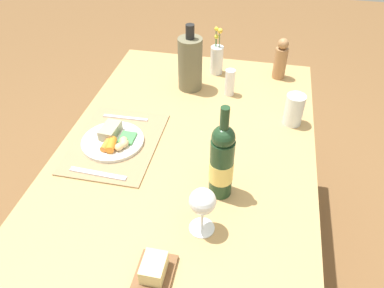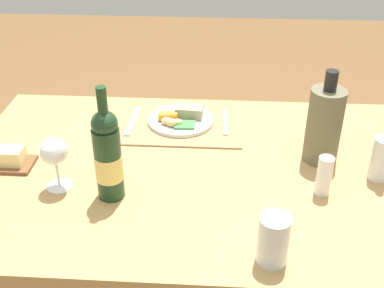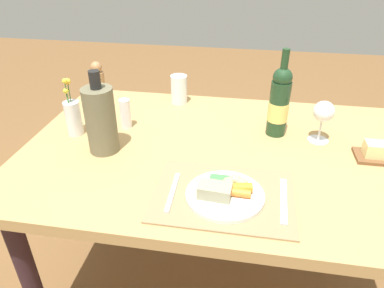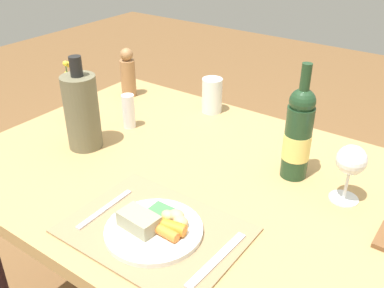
{
  "view_description": "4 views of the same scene",
  "coord_description": "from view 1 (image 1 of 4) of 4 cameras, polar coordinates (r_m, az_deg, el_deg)",
  "views": [
    {
      "loc": [
        1.05,
        0.23,
        1.67
      ],
      "look_at": [
        0.08,
        0.04,
        0.84
      ],
      "focal_mm": 35.58,
      "sensor_mm": 36.0,
      "label": 1
    },
    {
      "loc": [
        -0.09,
        1.24,
        1.59
      ],
      "look_at": [
        -0.01,
        -0.03,
        0.82
      ],
      "focal_mm": 46.01,
      "sensor_mm": 36.0,
      "label": 2
    },
    {
      "loc": [
        0.09,
        -1.09,
        1.42
      ],
      "look_at": [
        -0.08,
        -0.08,
        0.82
      ],
      "focal_mm": 33.1,
      "sensor_mm": 36.0,
      "label": 3
    },
    {
      "loc": [
        0.58,
        -0.86,
        1.44
      ],
      "look_at": [
        -0.07,
        0.04,
        0.82
      ],
      "focal_mm": 40.78,
      "sensor_mm": 36.0,
      "label": 4
    }
  ],
  "objects": [
    {
      "name": "flower_vase",
      "position": [
        1.83,
        3.73,
        12.67
      ],
      "size": [
        0.06,
        0.06,
        0.23
      ],
      "color": "silver",
      "rests_on": "dining_table"
    },
    {
      "name": "placemat",
      "position": [
        1.45,
        -11.28,
        0.2
      ],
      "size": [
        0.41,
        0.31,
        0.01
      ],
      "primitive_type": "cube",
      "color": "#967A55",
      "rests_on": "dining_table"
    },
    {
      "name": "ground_plane",
      "position": [
        1.99,
        -0.52,
        -16.99
      ],
      "size": [
        8.0,
        8.0,
        0.0
      ],
      "primitive_type": "plane",
      "color": "brown"
    },
    {
      "name": "dinner_plate",
      "position": [
        1.44,
        -11.74,
        0.66
      ],
      "size": [
        0.23,
        0.23,
        0.05
      ],
      "color": "silver",
      "rests_on": "placemat"
    },
    {
      "name": "water_tumbler",
      "position": [
        1.54,
        14.99,
        4.74
      ],
      "size": [
        0.07,
        0.07,
        0.13
      ],
      "color": "silver",
      "rests_on": "dining_table"
    },
    {
      "name": "knife",
      "position": [
        1.33,
        -13.92,
        -4.33
      ],
      "size": [
        0.03,
        0.2,
        0.0
      ],
      "primitive_type": "cube",
      "rotation": [
        0.0,
        0.0,
        -0.04
      ],
      "color": "silver",
      "rests_on": "placemat"
    },
    {
      "name": "salt_shaker",
      "position": [
        1.68,
        5.68,
        9.17
      ],
      "size": [
        0.04,
        0.04,
        0.12
      ],
      "primitive_type": "cylinder",
      "color": "white",
      "rests_on": "dining_table"
    },
    {
      "name": "wine_bottle",
      "position": [
        1.16,
        4.48,
        -2.7
      ],
      "size": [
        0.08,
        0.08,
        0.33
      ],
      "color": "#1E3C22",
      "rests_on": "dining_table"
    },
    {
      "name": "dining_table",
      "position": [
        1.47,
        -0.67,
        -2.78
      ],
      "size": [
        1.41,
        0.93,
        0.75
      ],
      "color": "tan",
      "rests_on": "ground_plane"
    },
    {
      "name": "fork",
      "position": [
        1.56,
        -9.93,
        3.91
      ],
      "size": [
        0.02,
        0.18,
        0.0
      ],
      "primitive_type": "cube",
      "rotation": [
        0.0,
        0.0,
        0.03
      ],
      "color": "silver",
      "rests_on": "placemat"
    },
    {
      "name": "pepper_mill",
      "position": [
        1.83,
        13.15,
        12.23
      ],
      "size": [
        0.06,
        0.06,
        0.19
      ],
      "color": "#A17247",
      "rests_on": "dining_table"
    },
    {
      "name": "butter_dish",
      "position": [
        1.05,
        -5.7,
        -18.3
      ],
      "size": [
        0.13,
        0.1,
        0.06
      ],
      "color": "brown",
      "rests_on": "dining_table"
    },
    {
      "name": "cooler_bottle",
      "position": [
        1.69,
        -0.28,
        12.04
      ],
      "size": [
        0.11,
        0.11,
        0.29
      ],
      "color": "#666147",
      "rests_on": "dining_table"
    },
    {
      "name": "wine_glass",
      "position": [
        1.06,
        1.59,
        -8.8
      ],
      "size": [
        0.08,
        0.08,
        0.16
      ],
      "color": "white",
      "rests_on": "dining_table"
    }
  ]
}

